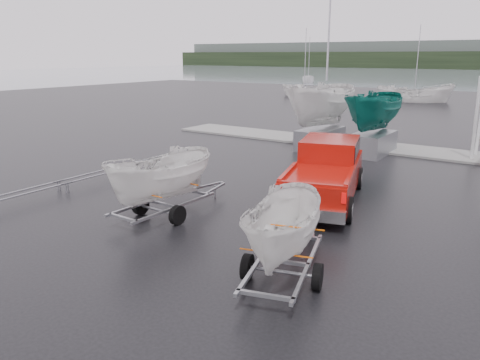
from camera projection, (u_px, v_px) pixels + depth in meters
ground_plane at (303, 223)px, 14.23m from camera, size 120.00×120.00×0.00m
dock at (416, 151)px, 24.58m from camera, size 30.00×3.00×0.12m
pickup_truck at (326, 169)px, 16.40m from camera, size 3.72×6.48×2.04m
trailer_hitched at (286, 179)px, 10.02m from camera, size 2.14×3.79×4.36m
trailer_parked at (160, 137)px, 14.04m from camera, size 1.79×3.62×4.73m
keelboat_0 at (323, 76)px, 24.49m from camera, size 2.44×3.20×10.61m
keelboat_1 at (376, 90)px, 23.27m from camera, size 2.08×3.20×6.64m
mast_rack_0 at (124, 167)px, 19.85m from camera, size 0.56×6.50×0.06m
moored_boat_0 at (304, 96)px, 57.79m from camera, size 2.61×2.57×10.81m
moored_boat_1 at (414, 102)px, 50.66m from camera, size 3.75×3.70×11.98m
moored_boat_4 at (308, 83)px, 84.81m from camera, size 2.82×2.85×10.81m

